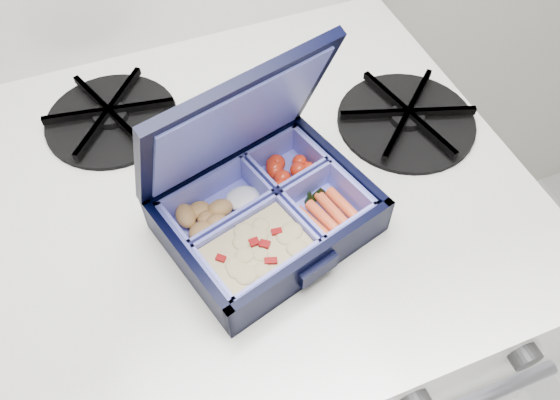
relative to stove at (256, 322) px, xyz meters
name	(u,v)px	position (x,y,z in m)	size (l,w,h in m)	color
stove	(256,322)	(0.00, 0.00, 0.00)	(0.63, 0.63, 0.95)	silver
bento_box	(267,215)	(0.00, -0.10, 0.50)	(0.21, 0.16, 0.05)	black
burner_grate	(407,116)	(0.22, -0.01, 0.49)	(0.18, 0.18, 0.03)	black
burner_grate_rear	(111,116)	(-0.13, 0.13, 0.49)	(0.17, 0.17, 0.02)	black
fork	(241,132)	(0.02, 0.05, 0.48)	(0.02, 0.16, 0.01)	#ABACC1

